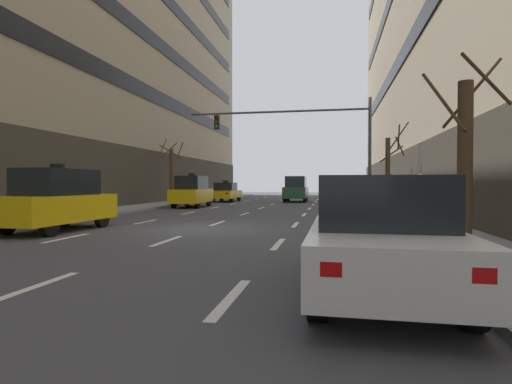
{
  "coord_description": "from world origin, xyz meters",
  "views": [
    {
      "loc": [
        4.43,
        -13.31,
        1.57
      ],
      "look_at": [
        -0.56,
        13.12,
        1.01
      ],
      "focal_mm": 28.15,
      "sensor_mm": 36.0,
      "label": 1
    }
  ],
  "objects": [
    {
      "name": "ground_plane",
      "position": [
        0.0,
        0.0,
        0.0
      ],
      "size": [
        120.0,
        120.0,
        0.0
      ],
      "primitive_type": "plane",
      "color": "#424247"
    },
    {
      "name": "sidewalk_left",
      "position": [
        -7.54,
        0.0,
        0.07
      ],
      "size": [
        2.78,
        80.0,
        0.14
      ],
      "primitive_type": "cube",
      "color": "gray",
      "rests_on": "ground"
    },
    {
      "name": "sidewalk_right",
      "position": [
        7.54,
        0.0,
        0.07
      ],
      "size": [
        2.78,
        80.0,
        0.14
      ],
      "primitive_type": "cube",
      "color": "gray",
      "rests_on": "ground"
    },
    {
      "name": "lane_stripe_l1_s3",
      "position": [
        -3.08,
        -3.0,
        0.0
      ],
      "size": [
        0.16,
        2.0,
        0.01
      ],
      "primitive_type": "cube",
      "color": "silver",
      "rests_on": "ground"
    },
    {
      "name": "lane_stripe_l1_s4",
      "position": [
        -3.08,
        2.0,
        0.0
      ],
      "size": [
        0.16,
        2.0,
        0.01
      ],
      "primitive_type": "cube",
      "color": "silver",
      "rests_on": "ground"
    },
    {
      "name": "lane_stripe_l1_s5",
      "position": [
        -3.08,
        7.0,
        0.0
      ],
      "size": [
        0.16,
        2.0,
        0.01
      ],
      "primitive_type": "cube",
      "color": "silver",
      "rests_on": "ground"
    },
    {
      "name": "lane_stripe_l1_s6",
      "position": [
        -3.08,
        12.0,
        0.0
      ],
      "size": [
        0.16,
        2.0,
        0.01
      ],
      "primitive_type": "cube",
      "color": "silver",
      "rests_on": "ground"
    },
    {
      "name": "lane_stripe_l1_s7",
      "position": [
        -3.08,
        17.0,
        0.0
      ],
      "size": [
        0.16,
        2.0,
        0.01
      ],
      "primitive_type": "cube",
      "color": "silver",
      "rests_on": "ground"
    },
    {
      "name": "lane_stripe_l1_s8",
      "position": [
        -3.08,
        22.0,
        0.0
      ],
      "size": [
        0.16,
        2.0,
        0.01
      ],
      "primitive_type": "cube",
      "color": "silver",
      "rests_on": "ground"
    },
    {
      "name": "lane_stripe_l1_s9",
      "position": [
        -3.08,
        27.0,
        0.0
      ],
      "size": [
        0.16,
        2.0,
        0.01
      ],
      "primitive_type": "cube",
      "color": "silver",
      "rests_on": "ground"
    },
    {
      "name": "lane_stripe_l1_s10",
      "position": [
        -3.08,
        32.0,
        0.0
      ],
      "size": [
        0.16,
        2.0,
        0.01
      ],
      "primitive_type": "cube",
      "color": "silver",
      "rests_on": "ground"
    },
    {
      "name": "lane_stripe_l2_s2",
      "position": [
        0.0,
        -8.0,
        0.0
      ],
      "size": [
        0.16,
        2.0,
        0.01
      ],
      "primitive_type": "cube",
      "color": "silver",
      "rests_on": "ground"
    },
    {
      "name": "lane_stripe_l2_s3",
      "position": [
        0.0,
        -3.0,
        0.0
      ],
      "size": [
        0.16,
        2.0,
        0.01
      ],
      "primitive_type": "cube",
      "color": "silver",
      "rests_on": "ground"
    },
    {
      "name": "lane_stripe_l2_s4",
      "position": [
        0.0,
        2.0,
        0.0
      ],
      "size": [
        0.16,
        2.0,
        0.01
      ],
      "primitive_type": "cube",
      "color": "silver",
      "rests_on": "ground"
    },
    {
      "name": "lane_stripe_l2_s5",
      "position": [
        0.0,
        7.0,
        0.0
      ],
      "size": [
        0.16,
        2.0,
        0.01
      ],
      "primitive_type": "cube",
      "color": "silver",
      "rests_on": "ground"
    },
    {
      "name": "lane_stripe_l2_s6",
      "position": [
        0.0,
        12.0,
        0.0
      ],
      "size": [
        0.16,
        2.0,
        0.01
      ],
      "primitive_type": "cube",
      "color": "silver",
      "rests_on": "ground"
    },
    {
      "name": "lane_stripe_l2_s7",
      "position": [
        0.0,
        17.0,
        0.0
      ],
      "size": [
        0.16,
        2.0,
        0.01
      ],
      "primitive_type": "cube",
      "color": "silver",
      "rests_on": "ground"
    },
    {
      "name": "lane_stripe_l2_s8",
      "position": [
        0.0,
        22.0,
        0.0
      ],
      "size": [
        0.16,
        2.0,
        0.01
      ],
      "primitive_type": "cube",
      "color": "silver",
      "rests_on": "ground"
    },
    {
      "name": "lane_stripe_l2_s9",
      "position": [
        0.0,
        27.0,
        0.0
      ],
      "size": [
        0.16,
        2.0,
        0.01
      ],
      "primitive_type": "cube",
      "color": "silver",
      "rests_on": "ground"
    },
    {
      "name": "lane_stripe_l2_s10",
      "position": [
        0.0,
        32.0,
        0.0
      ],
      "size": [
        0.16,
        2.0,
        0.01
      ],
      "primitive_type": "cube",
      "color": "silver",
      "rests_on": "ground"
    },
    {
      "name": "lane_stripe_l3_s2",
      "position": [
        3.08,
        -8.0,
        0.0
      ],
      "size": [
        0.16,
        2.0,
        0.01
      ],
      "primitive_type": "cube",
      "color": "silver",
      "rests_on": "ground"
    },
    {
      "name": "lane_stripe_l3_s3",
      "position": [
        3.08,
        -3.0,
        0.0
      ],
      "size": [
        0.16,
        2.0,
        0.01
      ],
      "primitive_type": "cube",
      "color": "silver",
      "rests_on": "ground"
    },
    {
      "name": "lane_stripe_l3_s4",
      "position": [
        3.08,
        2.0,
        0.0
      ],
      "size": [
        0.16,
        2.0,
        0.01
      ],
      "primitive_type": "cube",
      "color": "silver",
      "rests_on": "ground"
    },
    {
      "name": "lane_stripe_l3_s5",
      "position": [
        3.08,
        7.0,
        0.0
      ],
      "size": [
        0.16,
        2.0,
        0.01
      ],
      "primitive_type": "cube",
      "color": "silver",
      "rests_on": "ground"
    },
    {
      "name": "lane_stripe_l3_s6",
      "position": [
        3.08,
        12.0,
        0.0
      ],
      "size": [
        0.16,
        2.0,
        0.01
      ],
      "primitive_type": "cube",
      "color": "silver",
      "rests_on": "ground"
    },
    {
      "name": "lane_stripe_l3_s7",
      "position": [
        3.08,
        17.0,
        0.0
      ],
      "size": [
        0.16,
        2.0,
        0.01
      ],
      "primitive_type": "cube",
      "color": "silver",
      "rests_on": "ground"
    },
    {
      "name": "lane_stripe_l3_s8",
      "position": [
        3.08,
        22.0,
        0.0
      ],
      "size": [
        0.16,
        2.0,
        0.01
      ],
      "primitive_type": "cube",
      "color": "silver",
      "rests_on": "ground"
    },
    {
      "name": "lane_stripe_l3_s9",
      "position": [
        3.08,
        27.0,
        0.0
      ],
      "size": [
        0.16,
        2.0,
        0.01
      ],
      "primitive_type": "cube",
      "color": "silver",
      "rests_on": "ground"
    },
    {
      "name": "lane_stripe_l3_s10",
      "position": [
        3.08,
        32.0,
        0.0
      ],
      "size": [
        0.16,
        2.0,
        0.01
      ],
      "primitive_type": "cube",
      "color": "silver",
      "rests_on": "ground"
    },
    {
      "name": "taxi_driving_0",
      "position": [
        -4.61,
        20.53,
        0.82
      ],
      "size": [
        1.86,
        4.43,
        1.84
      ],
      "color": "black",
      "rests_on": "ground"
    },
    {
      "name": "car_driving_1",
      "position": [
        1.39,
        21.47,
        1.09
      ],
      "size": [
        1.92,
        4.55,
        2.2
      ],
      "color": "black",
      "rests_on": "ground"
    },
    {
      "name": "taxi_driving_2",
      "position": [
        -4.7,
        12.07,
        1.04
      ],
      "size": [
        1.95,
        4.36,
        2.25
      ],
      "color": "black",
      "rests_on": "ground"
    },
    {
      "name": "taxi_driving_3",
      "position": [
        -4.5,
        -1.49,
        1.02
      ],
      "size": [
        1.92,
        4.3,
        2.23
      ],
      "color": "black",
      "rests_on": "ground"
    },
    {
      "name": "car_parked_0",
      "position": [
        5.1,
        -7.37,
        0.82
      ],
      "size": [
        1.9,
        4.48,
        1.67
      ],
      "color": "black",
      "rests_on": "ground"
    },
    {
      "name": "traffic_signal_0",
      "position": [
        3.18,
        10.21,
        4.52
      ],
      "size": [
        10.66,
        0.35,
        6.31
      ],
      "color": "#4C4C51",
      "rests_on": "sidewalk_right"
    },
    {
      "name": "street_tree_0",
      "position": [
        7.32,
        8.21,
        2.23
      ],
      "size": [
        1.37,
        1.89,
        4.58
      ],
      "color": "#4C3823",
      "rests_on": "sidewalk_right"
    },
    {
      "name": "street_tree_1",
      "position": [
        7.26,
        -3.96,
        2.06
      ],
      "size": [
        1.68,
        1.68,
        4.19
      ],
      "color": "#4C3823",
      "rests_on": "sidewalk_right"
    },
    {
      "name": "street_tree_2",
      "position": [
        -7.27,
        14.77,
        2.34
      ],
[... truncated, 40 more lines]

